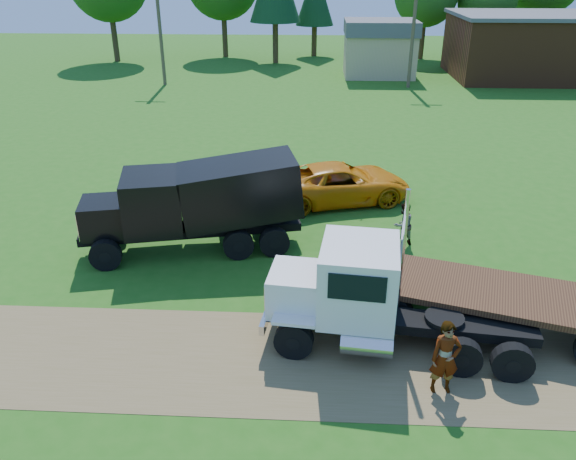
{
  "coord_description": "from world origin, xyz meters",
  "views": [
    {
      "loc": [
        -1.39,
        -11.57,
        9.32
      ],
      "look_at": [
        -2.21,
        4.43,
        1.6
      ],
      "focal_mm": 35.0,
      "sensor_mm": 36.0,
      "label": 1
    }
  ],
  "objects_px": {
    "white_semi_tractor": "(361,295)",
    "orange_pickup": "(340,183)",
    "black_dump_truck": "(200,201)",
    "flatbed_trailer": "(493,298)",
    "spectator_a": "(445,358)"
  },
  "relations": [
    {
      "from": "black_dump_truck",
      "to": "flatbed_trailer",
      "type": "distance_m",
      "value": 9.96
    },
    {
      "from": "white_semi_tractor",
      "to": "orange_pickup",
      "type": "bearing_deg",
      "value": 97.57
    },
    {
      "from": "orange_pickup",
      "to": "spectator_a",
      "type": "height_order",
      "value": "spectator_a"
    },
    {
      "from": "white_semi_tractor",
      "to": "spectator_a",
      "type": "bearing_deg",
      "value": -38.49
    },
    {
      "from": "orange_pickup",
      "to": "spectator_a",
      "type": "bearing_deg",
      "value": 174.17
    },
    {
      "from": "black_dump_truck",
      "to": "spectator_a",
      "type": "bearing_deg",
      "value": -57.61
    },
    {
      "from": "flatbed_trailer",
      "to": "black_dump_truck",
      "type": "bearing_deg",
      "value": 171.8
    },
    {
      "from": "black_dump_truck",
      "to": "orange_pickup",
      "type": "bearing_deg",
      "value": 29.81
    },
    {
      "from": "white_semi_tractor",
      "to": "black_dump_truck",
      "type": "height_order",
      "value": "white_semi_tractor"
    },
    {
      "from": "black_dump_truck",
      "to": "flatbed_trailer",
      "type": "xyz_separation_m",
      "value": [
        8.97,
        -4.23,
        -0.94
      ]
    },
    {
      "from": "white_semi_tractor",
      "to": "flatbed_trailer",
      "type": "bearing_deg",
      "value": 20.53
    },
    {
      "from": "orange_pickup",
      "to": "flatbed_trailer",
      "type": "height_order",
      "value": "flatbed_trailer"
    },
    {
      "from": "black_dump_truck",
      "to": "white_semi_tractor",
      "type": "bearing_deg",
      "value": -57.56
    },
    {
      "from": "black_dump_truck",
      "to": "flatbed_trailer",
      "type": "bearing_deg",
      "value": -38.03
    },
    {
      "from": "orange_pickup",
      "to": "black_dump_truck",
      "type": "bearing_deg",
      "value": 116.75
    }
  ]
}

